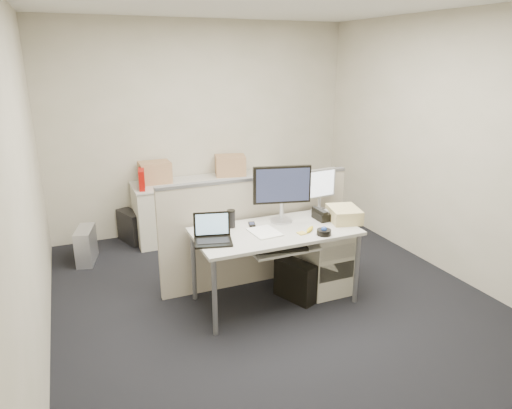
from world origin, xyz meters
name	(u,v)px	position (x,y,z in m)	size (l,w,h in m)	color
floor	(274,300)	(0.00, 0.00, -0.01)	(4.00, 4.50, 0.01)	black
wall_back	(203,128)	(0.00, 2.25, 1.35)	(4.00, 0.02, 2.70)	beige
wall_front	(491,269)	(0.00, -2.25, 1.35)	(4.00, 0.02, 2.70)	beige
wall_left	(24,189)	(-2.00, 0.00, 1.35)	(0.02, 4.50, 2.70)	beige
wall_right	(450,147)	(2.00, 0.00, 1.35)	(0.02, 4.50, 2.70)	beige
desk	(275,236)	(0.00, 0.00, 0.66)	(1.50, 0.75, 0.73)	#B2AFA7
keyboard_tray	(284,248)	(0.00, -0.18, 0.62)	(0.62, 0.32, 0.02)	#B2AFA7
drawer_pedestal	(322,258)	(0.55, 0.05, 0.33)	(0.40, 0.55, 0.65)	#BDB9A4
cubicle_partition	(256,232)	(0.00, 0.45, 0.55)	(2.00, 0.06, 1.10)	#B4AC93
back_counter	(213,207)	(0.00, 1.93, 0.36)	(2.00, 0.60, 0.72)	#BDB9A4
monitor_main	(282,194)	(0.15, 0.18, 1.01)	(0.55, 0.21, 0.55)	black
monitor_small	(320,190)	(0.65, 0.32, 0.95)	(0.36, 0.18, 0.44)	#B7B7BC
laptop	(213,230)	(-0.62, -0.07, 0.85)	(0.32, 0.24, 0.24)	black
trackball	(324,232)	(0.35, -0.28, 0.75)	(0.13, 0.13, 0.05)	black
desk_phone	(327,215)	(0.60, 0.08, 0.77)	(0.24, 0.20, 0.08)	black
paper_stack	(265,232)	(-0.12, -0.03, 0.74)	(0.23, 0.30, 0.01)	white
sticky_pad	(302,233)	(0.18, -0.18, 0.74)	(0.07, 0.07, 0.01)	gold
travel_mug	(231,219)	(-0.35, 0.22, 0.81)	(0.07, 0.07, 0.16)	black
banana	(310,229)	(0.28, -0.15, 0.75)	(0.16, 0.04, 0.04)	yellow
cellphone	(252,224)	(-0.15, 0.20, 0.74)	(0.06, 0.11, 0.02)	black
manila_folders	(344,214)	(0.72, -0.03, 0.80)	(0.27, 0.35, 0.13)	#CEB981
keyboard	(280,248)	(-0.05, -0.22, 0.64)	(0.47, 0.17, 0.03)	black
pc_tower_desk	(295,280)	(0.20, -0.05, 0.19)	(0.17, 0.42, 0.39)	black
pc_tower_spare_dark	(131,227)	(-1.05, 2.03, 0.20)	(0.17, 0.43, 0.40)	black
pc_tower_spare_silver	(86,245)	(-1.61, 1.63, 0.20)	(0.17, 0.43, 0.40)	#B7B7BC
cardboard_box_left	(155,173)	(-0.70, 2.05, 0.86)	(0.38, 0.28, 0.28)	tan
cardboard_box_right	(230,166)	(0.30, 2.05, 0.86)	(0.39, 0.30, 0.28)	tan
red_binder	(142,180)	(-0.90, 1.83, 0.85)	(0.06, 0.28, 0.26)	#970A05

